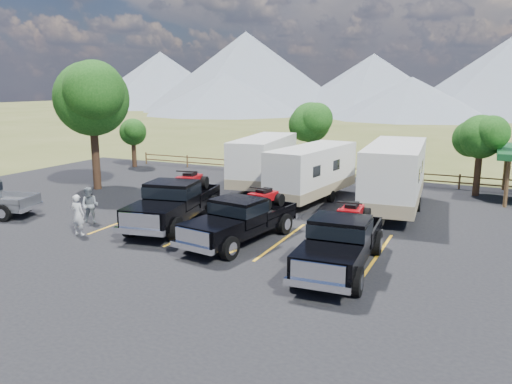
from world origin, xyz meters
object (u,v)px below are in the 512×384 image
at_px(trailer_left, 264,162).
at_px(person_b, 90,205).
at_px(rig_left, 175,201).
at_px(tree_big_nw, 91,99).
at_px(rig_center, 242,218).
at_px(rig_right, 341,240).
at_px(trailer_right, 394,176).
at_px(trailer_center, 312,173).
at_px(person_a, 78,215).

xyz_separation_m(trailer_left, person_b, (-3.95, -10.99, -0.81)).
distance_m(rig_left, person_b, 4.03).
height_order(tree_big_nw, rig_center, tree_big_nw).
bearing_deg(rig_left, person_b, -167.50).
relative_size(rig_right, person_b, 3.79).
height_order(tree_big_nw, rig_right, tree_big_nw).
distance_m(tree_big_nw, rig_left, 11.17).
relative_size(tree_big_nw, person_b, 4.58).
distance_m(trailer_left, person_b, 11.71).
bearing_deg(rig_center, tree_big_nw, 165.04).
bearing_deg(trailer_right, trailer_left, 158.74).
xyz_separation_m(rig_left, rig_center, (3.96, -0.98, -0.11)).
xyz_separation_m(tree_big_nw, person_b, (5.37, -6.29, -4.70)).
height_order(rig_center, trailer_right, trailer_right).
height_order(rig_right, trailer_left, trailer_left).
bearing_deg(trailer_right, rig_right, -95.42).
bearing_deg(rig_center, rig_right, -7.48).
distance_m(trailer_center, trailer_right, 4.56).
bearing_deg(person_b, tree_big_nw, 110.65).
bearing_deg(trailer_left, trailer_right, -23.66).
distance_m(rig_left, trailer_right, 11.12).
distance_m(tree_big_nw, rig_center, 14.96).
bearing_deg(trailer_center, tree_big_nw, -161.55).
bearing_deg(rig_left, trailer_right, 28.17).
height_order(rig_right, trailer_center, trailer_center).
xyz_separation_m(rig_right, trailer_right, (0.17, 9.19, 0.79)).
xyz_separation_m(rig_center, person_a, (-6.77, -2.24, -0.10)).
relative_size(rig_right, trailer_right, 0.65).
bearing_deg(rig_center, person_b, -167.05).
bearing_deg(trailer_left, trailer_center, -35.75).
bearing_deg(person_a, trailer_center, -125.37).
xyz_separation_m(rig_left, person_a, (-2.81, -3.22, -0.22)).
distance_m(rig_left, trailer_left, 9.46).
height_order(tree_big_nw, person_a, tree_big_nw).
bearing_deg(person_a, trailer_left, -105.24).
height_order(rig_left, rig_center, rig_left).
height_order(trailer_center, trailer_right, trailer_right).
relative_size(rig_left, trailer_right, 0.72).
height_order(rig_right, trailer_right, trailer_right).
bearing_deg(person_a, trailer_right, -140.49).
bearing_deg(trailer_center, person_b, -124.14).
xyz_separation_m(tree_big_nw, rig_right, (17.63, -7.06, -4.53)).
distance_m(trailer_right, person_b, 15.04).
distance_m(rig_left, trailer_center, 8.39).
height_order(tree_big_nw, person_b, tree_big_nw).
bearing_deg(rig_right, rig_center, 160.48).
bearing_deg(rig_right, trailer_right, 85.65).
distance_m(rig_center, trailer_center, 8.27).
distance_m(tree_big_nw, trailer_left, 11.14).
xyz_separation_m(rig_left, trailer_right, (8.71, 6.87, 0.70)).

